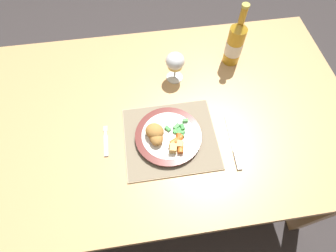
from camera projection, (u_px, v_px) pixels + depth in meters
ground_plane at (167, 175)px, 1.65m from camera, size 6.00×6.00×0.00m
dining_table at (166, 122)px, 1.08m from camera, size 1.45×0.90×0.74m
placemat at (169, 138)px, 0.94m from camera, size 0.33×0.29×0.01m
dinner_plate at (168, 136)px, 0.93m from camera, size 0.24×0.24×0.02m
breaded_croquettes at (155, 134)px, 0.90m from camera, size 0.09×0.10×0.05m
green_beans_pile at (179, 130)px, 0.93m from camera, size 0.09×0.07×0.02m
glazed_carrots at (178, 142)px, 0.90m from camera, size 0.05×0.08×0.02m
fork at (106, 143)px, 0.93m from camera, size 0.01×0.12×0.01m
table_knife at (234, 147)px, 0.93m from camera, size 0.03×0.21×0.01m
wine_glass at (175, 62)px, 1.01m from camera, size 0.07×0.07×0.13m
bottle at (235, 43)px, 1.05m from camera, size 0.07×0.07×0.27m
roast_potatoes at (175, 147)px, 0.89m from camera, size 0.05×0.04×0.03m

